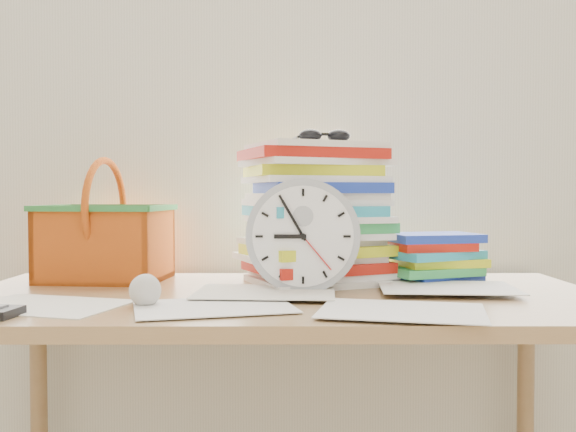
{
  "coord_description": "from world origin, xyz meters",
  "views": [
    {
      "loc": [
        0.01,
        0.21,
        0.97
      ],
      "look_at": [
        0.01,
        1.6,
        0.92
      ],
      "focal_mm": 40.0,
      "sensor_mm": 36.0,
      "label": 1
    }
  ],
  "objects_px": {
    "basket": "(106,221)",
    "clock": "(303,236)",
    "desk": "(282,327)",
    "book_stack": "(433,258)",
    "paper_stack": "(315,214)"
  },
  "relations": [
    {
      "from": "desk",
      "to": "book_stack",
      "type": "relative_size",
      "value": 5.82
    },
    {
      "from": "book_stack",
      "to": "clock",
      "type": "bearing_deg",
      "value": -154.33
    },
    {
      "from": "desk",
      "to": "clock",
      "type": "xyz_separation_m",
      "value": [
        0.05,
        0.02,
        0.2
      ]
    },
    {
      "from": "desk",
      "to": "book_stack",
      "type": "height_order",
      "value": "book_stack"
    },
    {
      "from": "basket",
      "to": "clock",
      "type": "bearing_deg",
      "value": -14.94
    },
    {
      "from": "book_stack",
      "to": "basket",
      "type": "xyz_separation_m",
      "value": [
        -0.81,
        0.03,
        0.09
      ]
    },
    {
      "from": "clock",
      "to": "book_stack",
      "type": "bearing_deg",
      "value": 25.67
    },
    {
      "from": "book_stack",
      "to": "basket",
      "type": "bearing_deg",
      "value": 177.62
    },
    {
      "from": "paper_stack",
      "to": "book_stack",
      "type": "distance_m",
      "value": 0.31
    },
    {
      "from": "desk",
      "to": "clock",
      "type": "distance_m",
      "value": 0.21
    },
    {
      "from": "book_stack",
      "to": "basket",
      "type": "distance_m",
      "value": 0.82
    },
    {
      "from": "clock",
      "to": "paper_stack",
      "type": "bearing_deg",
      "value": 76.89
    },
    {
      "from": "paper_stack",
      "to": "basket",
      "type": "bearing_deg",
      "value": 174.96
    },
    {
      "from": "clock",
      "to": "book_stack",
      "type": "height_order",
      "value": "clock"
    },
    {
      "from": "paper_stack",
      "to": "book_stack",
      "type": "height_order",
      "value": "paper_stack"
    }
  ]
}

